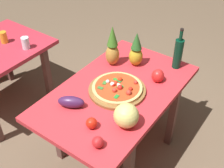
% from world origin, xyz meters
% --- Properties ---
extents(ground_plane, '(10.00, 10.00, 0.00)m').
position_xyz_m(ground_plane, '(0.00, 0.00, 0.00)').
color(ground_plane, brown).
extents(display_table, '(1.36, 0.82, 0.72)m').
position_xyz_m(display_table, '(0.00, 0.00, 0.64)').
color(display_table, brown).
rests_on(display_table, ground_plane).
extents(pizza_board, '(0.45, 0.45, 0.02)m').
position_xyz_m(pizza_board, '(-0.01, -0.01, 0.74)').
color(pizza_board, brown).
rests_on(pizza_board, display_table).
extents(pizza, '(0.40, 0.40, 0.06)m').
position_xyz_m(pizza, '(-0.01, -0.01, 0.76)').
color(pizza, '#D9B269').
rests_on(pizza, pizza_board).
extents(wine_bottle, '(0.08, 0.08, 0.37)m').
position_xyz_m(wine_bottle, '(0.56, -0.24, 0.87)').
color(wine_bottle, '#083321').
rests_on(wine_bottle, display_table).
extents(pineapple_left, '(0.12, 0.12, 0.32)m').
position_xyz_m(pineapple_left, '(0.39, 0.07, 0.87)').
color(pineapple_left, gold).
rests_on(pineapple_left, display_table).
extents(pineapple_right, '(0.12, 0.12, 0.37)m').
position_xyz_m(pineapple_right, '(0.27, 0.24, 0.89)').
color(pineapple_right, '#B08035').
rests_on(pineapple_right, display_table).
extents(melon, '(0.18, 0.18, 0.18)m').
position_xyz_m(melon, '(-0.27, -0.27, 0.81)').
color(melon, '#DDD172').
rests_on(melon, display_table).
extents(bell_pepper, '(0.10, 0.10, 0.11)m').
position_xyz_m(bell_pepper, '(0.29, -0.20, 0.78)').
color(bell_pepper, red).
rests_on(bell_pepper, display_table).
extents(eggplant, '(0.17, 0.22, 0.09)m').
position_xyz_m(eggplant, '(-0.36, 0.16, 0.77)').
color(eggplant, '#431F4A').
rests_on(eggplant, display_table).
extents(tomato_by_bottle, '(0.08, 0.08, 0.08)m').
position_xyz_m(tomato_by_bottle, '(-0.43, -0.09, 0.76)').
color(tomato_by_bottle, red).
rests_on(tomato_by_bottle, display_table).
extents(tomato_at_corner, '(0.08, 0.08, 0.08)m').
position_xyz_m(tomato_at_corner, '(-0.54, -0.22, 0.76)').
color(tomato_at_corner, red).
rests_on(tomato_at_corner, display_table).
extents(drinking_glass_juice, '(0.07, 0.07, 0.12)m').
position_xyz_m(drinking_glass_juice, '(-0.04, 1.33, 0.78)').
color(drinking_glass_juice, orange).
rests_on(drinking_glass_juice, background_table).
extents(drinking_glass_water, '(0.08, 0.08, 0.12)m').
position_xyz_m(drinking_glass_water, '(0.01, 1.07, 0.78)').
color(drinking_glass_water, silver).
rests_on(drinking_glass_water, background_table).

